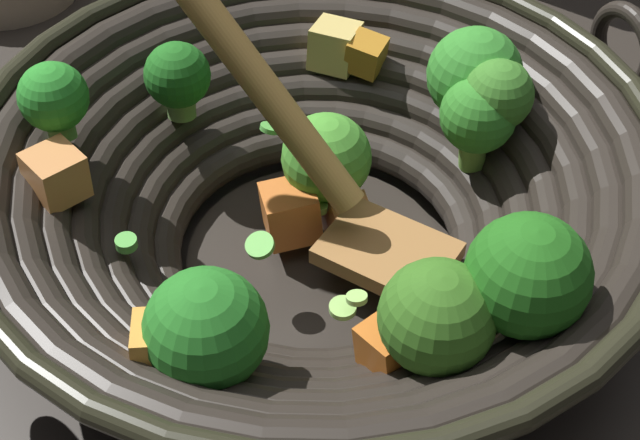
# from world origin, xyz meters

# --- Properties ---
(ground_plane) EXTENTS (4.00, 4.00, 0.00)m
(ground_plane) POSITION_xyz_m (0.00, 0.00, 0.00)
(ground_plane) COLOR #28231E
(wok) EXTENTS (0.38, 0.40, 0.27)m
(wok) POSITION_xyz_m (0.00, 0.00, 0.07)
(wok) COLOR black
(wok) RESTS_ON ground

